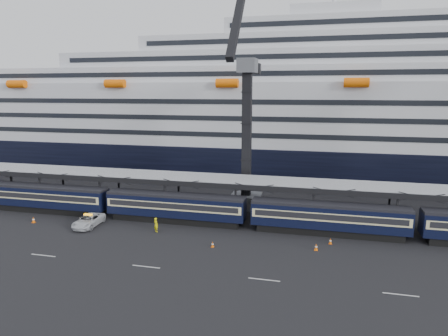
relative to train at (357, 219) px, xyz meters
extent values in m
plane|color=black|center=(4.65, -10.00, -2.20)|extent=(260.00, 260.00, 0.00)
cube|color=beige|center=(-33.35, -14.00, -2.19)|extent=(3.00, 0.15, 0.02)
cube|color=beige|center=(-21.35, -14.00, -2.19)|extent=(3.00, 0.15, 0.02)
cube|color=beige|center=(-9.35, -14.00, -2.19)|extent=(3.00, 0.15, 0.02)
cube|color=beige|center=(2.65, -14.00, -2.19)|extent=(3.00, 0.15, 0.02)
cube|color=black|center=(-43.35, 0.00, -1.75)|extent=(17.48, 2.40, 0.90)
cube|color=black|center=(-43.35, 0.00, 0.05)|extent=(19.00, 2.80, 2.70)
cube|color=beige|center=(-43.35, 0.00, 0.35)|extent=(18.62, 2.92, 1.05)
cube|color=black|center=(-43.35, 0.00, 0.40)|extent=(17.86, 2.98, 0.70)
cube|color=black|center=(-43.35, 0.00, 1.55)|extent=(19.00, 2.50, 0.35)
cube|color=black|center=(-23.35, 0.00, -1.75)|extent=(17.48, 2.40, 0.90)
cube|color=black|center=(-23.35, 0.00, 0.05)|extent=(19.00, 2.80, 2.70)
cube|color=beige|center=(-23.35, 0.00, 0.35)|extent=(18.62, 2.92, 1.05)
cube|color=black|center=(-23.35, 0.00, 0.40)|extent=(17.86, 2.98, 0.70)
cube|color=black|center=(-23.35, 0.00, 1.55)|extent=(19.00, 2.50, 0.35)
cube|color=black|center=(-3.35, 0.00, -1.75)|extent=(17.48, 2.40, 0.90)
cube|color=black|center=(-3.35, 0.00, 0.05)|extent=(19.00, 2.80, 2.70)
cube|color=beige|center=(-3.35, 0.00, 0.35)|extent=(18.62, 2.92, 1.05)
cube|color=black|center=(-3.35, 0.00, 0.40)|extent=(17.86, 2.98, 0.70)
cube|color=black|center=(-3.35, 0.00, 1.55)|extent=(19.00, 2.50, 0.35)
cube|color=gray|center=(4.65, 4.00, 3.20)|extent=(130.00, 6.00, 0.25)
cube|color=black|center=(4.65, 1.00, 2.90)|extent=(130.00, 0.25, 0.70)
cube|color=black|center=(4.65, 7.00, 2.90)|extent=(130.00, 0.25, 0.70)
cube|color=black|center=(-55.35, 6.80, 0.50)|extent=(0.25, 0.25, 5.40)
cube|color=black|center=(-45.35, 1.20, 0.50)|extent=(0.25, 0.25, 5.40)
cube|color=black|center=(-45.35, 6.80, 0.50)|extent=(0.25, 0.25, 5.40)
cube|color=black|center=(-35.35, 1.20, 0.50)|extent=(0.25, 0.25, 5.40)
cube|color=black|center=(-35.35, 6.80, 0.50)|extent=(0.25, 0.25, 5.40)
cube|color=black|center=(-25.35, 1.20, 0.50)|extent=(0.25, 0.25, 5.40)
cube|color=black|center=(-25.35, 6.80, 0.50)|extent=(0.25, 0.25, 5.40)
cube|color=black|center=(-15.35, 1.20, 0.50)|extent=(0.25, 0.25, 5.40)
cube|color=black|center=(-15.35, 6.80, 0.50)|extent=(0.25, 0.25, 5.40)
cube|color=black|center=(-5.35, 1.20, 0.50)|extent=(0.25, 0.25, 5.40)
cube|color=black|center=(-5.35, 6.80, 0.50)|extent=(0.25, 0.25, 5.40)
cube|color=black|center=(4.65, 1.20, 0.50)|extent=(0.25, 0.25, 5.40)
cube|color=black|center=(4.65, 6.80, 0.50)|extent=(0.25, 0.25, 5.40)
cube|color=black|center=(4.65, 36.00, 1.30)|extent=(200.00, 28.00, 7.00)
cube|color=silver|center=(4.65, 36.00, 10.80)|extent=(190.00, 26.88, 12.00)
cube|color=silver|center=(4.65, 36.00, 18.30)|extent=(160.00, 24.64, 3.00)
cube|color=black|center=(4.65, 23.63, 18.30)|extent=(153.60, 0.12, 0.90)
cube|color=silver|center=(4.65, 36.00, 21.30)|extent=(124.00, 21.84, 3.00)
cube|color=black|center=(4.65, 25.03, 21.30)|extent=(119.04, 0.12, 0.90)
cube|color=silver|center=(4.65, 36.00, 24.30)|extent=(90.00, 19.04, 3.00)
cube|color=black|center=(4.65, 26.43, 24.30)|extent=(86.40, 0.12, 0.90)
cube|color=silver|center=(4.65, 36.00, 27.30)|extent=(56.00, 16.24, 3.00)
cube|color=black|center=(4.65, 27.83, 27.30)|extent=(53.76, 0.12, 0.90)
cube|color=silver|center=(-3.35, 36.00, 29.80)|extent=(16.00, 12.00, 2.50)
cylinder|color=#FF6708|center=(-65.35, 21.96, 16.60)|extent=(4.00, 1.60, 1.60)
cylinder|color=#FF6708|center=(-43.35, 21.96, 16.60)|extent=(4.00, 1.60, 1.60)
cylinder|color=#FF6708|center=(-21.35, 21.96, 16.60)|extent=(4.00, 1.60, 1.60)
cylinder|color=#FF6708|center=(0.65, 21.96, 16.60)|extent=(4.00, 1.60, 1.60)
cube|color=#4A4C51|center=(-15.35, 9.00, -1.20)|extent=(4.50, 4.50, 2.00)
cube|color=black|center=(-15.35, 9.00, 8.80)|extent=(1.30, 1.30, 18.00)
cube|color=#4A4C51|center=(-15.35, 9.00, 18.80)|extent=(2.60, 3.20, 2.00)
cube|color=black|center=(-15.35, 3.21, 25.69)|extent=(0.90, 12.26, 14.37)
cube|color=black|center=(-15.35, 11.52, 18.80)|extent=(0.90, 5.04, 0.90)
cube|color=black|center=(-15.35, 14.04, 18.60)|extent=(2.20, 1.60, 1.60)
imported|color=silver|center=(-33.87, -4.37, -1.44)|extent=(2.84, 5.61, 1.52)
imported|color=yellow|center=(-24.39, -4.31, -1.27)|extent=(0.81, 0.72, 1.86)
cube|color=#FF6708|center=(-41.91, -4.85, -2.18)|extent=(0.42, 0.42, 0.04)
cone|color=#FF6708|center=(-41.91, -4.85, -1.76)|extent=(0.35, 0.35, 0.79)
cylinder|color=white|center=(-41.91, -4.85, -1.76)|extent=(0.30, 0.30, 0.13)
cube|color=#FF6708|center=(-16.17, -7.45, -2.18)|extent=(0.34, 0.34, 0.04)
cone|color=#FF6708|center=(-16.17, -7.45, -1.84)|extent=(0.29, 0.29, 0.65)
cylinder|color=white|center=(-16.17, -7.45, -1.84)|extent=(0.24, 0.24, 0.11)
cube|color=#FF6708|center=(-4.69, -5.62, -2.18)|extent=(0.39, 0.39, 0.04)
cone|color=#FF6708|center=(-4.69, -5.62, -1.79)|extent=(0.33, 0.33, 0.75)
cylinder|color=white|center=(-4.69, -5.62, -1.79)|extent=(0.28, 0.28, 0.12)
cube|color=#FF6708|center=(-3.10, -3.29, -2.18)|extent=(0.36, 0.36, 0.04)
cone|color=#FF6708|center=(-3.10, -3.29, -1.82)|extent=(0.31, 0.31, 0.69)
cylinder|color=white|center=(-3.10, -3.29, -1.82)|extent=(0.26, 0.26, 0.11)
camera|label=1|loc=(-4.84, -48.77, 15.33)|focal=32.00mm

